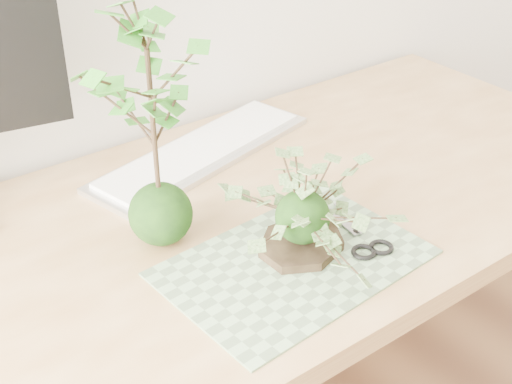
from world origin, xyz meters
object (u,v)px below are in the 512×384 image
Objects in this scene: ivy_kokedama at (303,195)px; keyboard at (202,151)px; desk at (245,253)px; maple_kokedama at (148,66)px.

keyboard is at bearing 83.07° from ivy_kokedama.
ivy_kokedama is 0.52× the size of keyboard.
ivy_kokedama is at bearing -110.56° from keyboard.
desk is 0.24m from keyboard.
maple_kokedama is at bearing 176.20° from desk.
maple_kokedama is 0.41m from keyboard.
keyboard is (0.05, 0.21, 0.10)m from desk.
desk is 3.09× the size of keyboard.
keyboard is at bearing 76.41° from desk.
ivy_kokedama reaches higher than desk.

